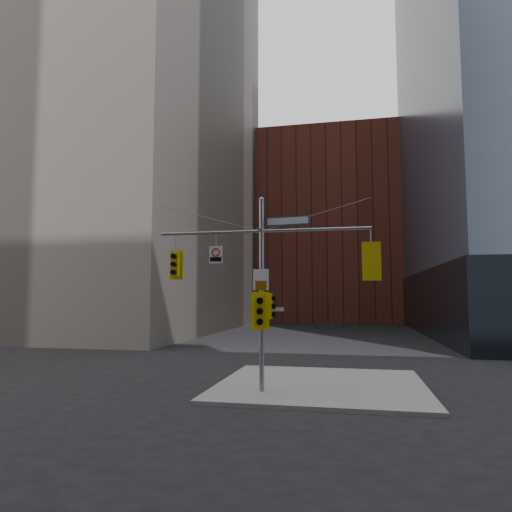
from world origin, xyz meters
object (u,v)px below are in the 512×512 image
at_px(street_sign_blade, 288,221).
at_px(traffic_light_pole_front, 260,311).
at_px(signal_assembly, 262,273).
at_px(regulatory_sign_arm, 216,254).
at_px(traffic_light_east_arm, 371,261).
at_px(traffic_light_west_arm, 175,265).
at_px(traffic_light_pole_side, 270,306).

bearing_deg(street_sign_blade, traffic_light_pole_front, -158.23).
relative_size(signal_assembly, regulatory_sign_arm, 12.00).
xyz_separation_m(signal_assembly, street_sign_blade, (0.99, 0.00, 1.93)).
bearing_deg(traffic_light_east_arm, street_sign_blade, -1.70).
distance_m(traffic_light_west_arm, traffic_light_pole_front, 3.85).
xyz_separation_m(traffic_light_east_arm, regulatory_sign_arm, (-5.72, -0.02, 0.37)).
relative_size(traffic_light_pole_side, street_sign_blade, 0.56).
height_order(traffic_light_east_arm, street_sign_blade, street_sign_blade).
xyz_separation_m(traffic_light_west_arm, regulatory_sign_arm, (1.65, -0.03, 0.37)).
xyz_separation_m(traffic_light_pole_side, traffic_light_pole_front, (-0.32, -0.27, -0.17)).
bearing_deg(traffic_light_pole_front, street_sign_blade, 6.45).
distance_m(traffic_light_east_arm, regulatory_sign_arm, 5.74).
bearing_deg(traffic_light_pole_side, traffic_light_west_arm, 88.89).
height_order(traffic_light_pole_front, regulatory_sign_arm, regulatory_sign_arm).
relative_size(traffic_light_east_arm, regulatory_sign_arm, 2.04).
relative_size(signal_assembly, street_sign_blade, 4.85).
bearing_deg(street_sign_blade, traffic_light_west_arm, -173.59).
height_order(traffic_light_west_arm, traffic_light_pole_side, traffic_light_west_arm).
bearing_deg(signal_assembly, regulatory_sign_arm, -179.34).
bearing_deg(street_sign_blade, signal_assembly, -173.30).
bearing_deg(traffic_light_pole_front, traffic_light_east_arm, -4.93).
height_order(signal_assembly, traffic_light_pole_side, signal_assembly).
distance_m(traffic_light_west_arm, traffic_light_east_arm, 7.37).
bearing_deg(traffic_light_east_arm, traffic_light_pole_front, 2.21).
xyz_separation_m(signal_assembly, traffic_light_west_arm, (-3.41, 0.01, 0.38)).
height_order(traffic_light_pole_side, street_sign_blade, street_sign_blade).
xyz_separation_m(traffic_light_pole_side, regulatory_sign_arm, (-2.09, -0.03, 1.96)).
height_order(traffic_light_west_arm, regulatory_sign_arm, regulatory_sign_arm).
xyz_separation_m(traffic_light_pole_front, street_sign_blade, (0.99, 0.27, 3.31)).
height_order(signal_assembly, traffic_light_west_arm, signal_assembly).
relative_size(traffic_light_east_arm, traffic_light_pole_side, 1.46).
distance_m(traffic_light_west_arm, street_sign_blade, 4.67).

